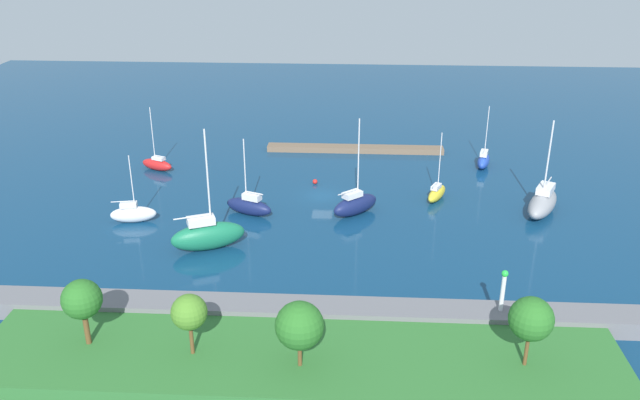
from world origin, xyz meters
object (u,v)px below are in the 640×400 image
at_px(harbor_beacon, 503,288).
at_px(park_tree_east, 531,319).
at_px(sailboat_gray_far_north, 543,202).
at_px(sailboat_yellow_center_basin, 437,193).
at_px(sailboat_white_outer_mooring, 133,214).
at_px(mooring_buoy_red, 315,182).
at_px(sailboat_navy_near_pier, 355,204).
at_px(sailboat_navy_off_beacon, 249,206).
at_px(pier_dock, 355,149).
at_px(park_tree_west, 189,312).
at_px(park_tree_midwest, 82,300).
at_px(sailboat_blue_east_end, 484,160).
at_px(sailboat_red_by_breakwater, 157,164).
at_px(sailboat_green_along_channel, 208,235).
at_px(park_tree_mideast, 299,326).

relative_size(harbor_beacon, park_tree_east, 0.67).
bearing_deg(sailboat_gray_far_north, sailboat_yellow_center_basin, -78.48).
height_order(sailboat_white_outer_mooring, mooring_buoy_red, sailboat_white_outer_mooring).
distance_m(sailboat_gray_far_north, sailboat_navy_near_pier, 21.56).
xyz_separation_m(sailboat_navy_off_beacon, sailboat_yellow_center_basin, (-21.97, -5.52, -0.20)).
bearing_deg(sailboat_white_outer_mooring, pier_dock, 35.28).
bearing_deg(pier_dock, sailboat_gray_far_north, 136.35).
xyz_separation_m(harbor_beacon, park_tree_west, (24.19, 6.59, 1.01)).
relative_size(pier_dock, sailboat_navy_off_beacon, 2.83).
bearing_deg(sailboat_navy_near_pier, park_tree_west, -154.96).
distance_m(park_tree_midwest, sailboat_blue_east_end, 58.32).
relative_size(sailboat_gray_far_north, sailboat_blue_east_end, 1.32).
xyz_separation_m(pier_dock, mooring_buoy_red, (5.03, 13.07, -0.10)).
relative_size(sailboat_white_outer_mooring, sailboat_red_by_breakwater, 0.90).
bearing_deg(sailboat_gray_far_north, pier_dock, -106.36).
bearing_deg(sailboat_navy_near_pier, sailboat_red_by_breakwater, 112.30).
xyz_separation_m(harbor_beacon, sailboat_white_outer_mooring, (36.94, -18.34, -2.69)).
height_order(sailboat_navy_off_beacon, sailboat_yellow_center_basin, sailboat_navy_off_beacon).
xyz_separation_m(park_tree_east, sailboat_navy_off_beacon, (24.81, -27.65, -3.96)).
distance_m(park_tree_west, sailboat_white_outer_mooring, 28.25).
xyz_separation_m(sailboat_green_along_channel, sailboat_navy_near_pier, (-15.00, -9.47, -0.33)).
bearing_deg(sailboat_green_along_channel, pier_dock, 41.56).
relative_size(sailboat_white_outer_mooring, mooring_buoy_red, 12.43).
bearing_deg(sailboat_red_by_breakwater, sailboat_gray_far_north, -169.71).
relative_size(harbor_beacon, park_tree_midwest, 0.68).
bearing_deg(sailboat_navy_off_beacon, sailboat_navy_near_pier, -153.68).
bearing_deg(sailboat_navy_near_pier, park_tree_mideast, -139.43).
relative_size(harbor_beacon, sailboat_gray_far_north, 0.33).
height_order(sailboat_green_along_channel, sailboat_blue_east_end, sailboat_green_along_channel).
bearing_deg(sailboat_navy_off_beacon, harbor_beacon, 161.86).
bearing_deg(park_tree_midwest, pier_dock, -112.07).
xyz_separation_m(park_tree_midwest, park_tree_mideast, (-16.53, 1.76, -0.47)).
xyz_separation_m(harbor_beacon, sailboat_gray_far_north, (-9.36, -23.30, -2.33)).
bearing_deg(mooring_buoy_red, park_tree_mideast, 92.04).
bearing_deg(sailboat_green_along_channel, sailboat_white_outer_mooring, 125.25).
height_order(sailboat_green_along_channel, sailboat_red_by_breakwater, sailboat_green_along_channel).
bearing_deg(mooring_buoy_red, park_tree_east, 115.48).
height_order(park_tree_west, sailboat_blue_east_end, sailboat_blue_east_end).
bearing_deg(park_tree_east, sailboat_blue_east_end, -96.06).
xyz_separation_m(sailboat_yellow_center_basin, sailboat_green_along_channel, (24.82, 14.25, 0.70)).
height_order(park_tree_west, sailboat_navy_off_beacon, sailboat_navy_off_beacon).
relative_size(sailboat_yellow_center_basin, sailboat_white_outer_mooring, 1.07).
relative_size(park_tree_midwest, park_tree_mideast, 1.05).
height_order(pier_dock, sailboat_red_by_breakwater, sailboat_red_by_breakwater).
bearing_deg(sailboat_green_along_channel, sailboat_yellow_center_basin, 6.54).
xyz_separation_m(park_tree_mideast, mooring_buoy_red, (1.37, -38.49, -4.22)).
bearing_deg(sailboat_blue_east_end, sailboat_yellow_center_basin, 163.96).
bearing_deg(sailboat_red_by_breakwater, sailboat_navy_near_pier, 177.92).
bearing_deg(sailboat_yellow_center_basin, sailboat_navy_near_pier, 142.07).
distance_m(harbor_beacon, sailboat_blue_east_end, 38.88).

